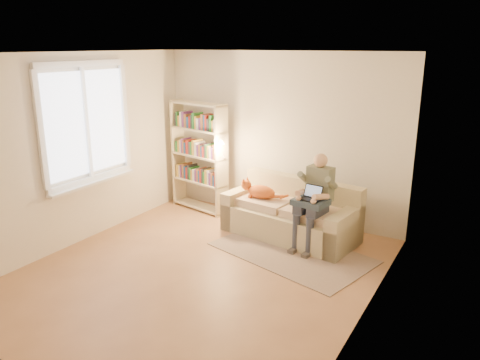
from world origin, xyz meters
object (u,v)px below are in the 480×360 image
Objects in this scene: person at (315,196)px; cat at (261,191)px; laptop at (307,195)px; bookshelf at (199,151)px; sofa at (291,216)px.

person is 1.95× the size of cat.
cat is 2.33× the size of laptop.
person is 2.29m from bookshelf.
cat is at bearing 178.43° from person.
laptop is at bearing -8.34° from cat.
person is 0.12m from laptop.
bookshelf reaches higher than sofa.
laptop reaches higher than sofa.
laptop is 2.24m from bookshelf.
bookshelf is at bearing 175.44° from person.
bookshelf reaches higher than person.
bookshelf is (-1.80, 0.28, 0.70)m from sofa.
laptop is at bearing -3.43° from bookshelf.
bookshelf is (-1.32, 0.34, 0.38)m from cat.
person is at bearing -18.07° from sofa.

